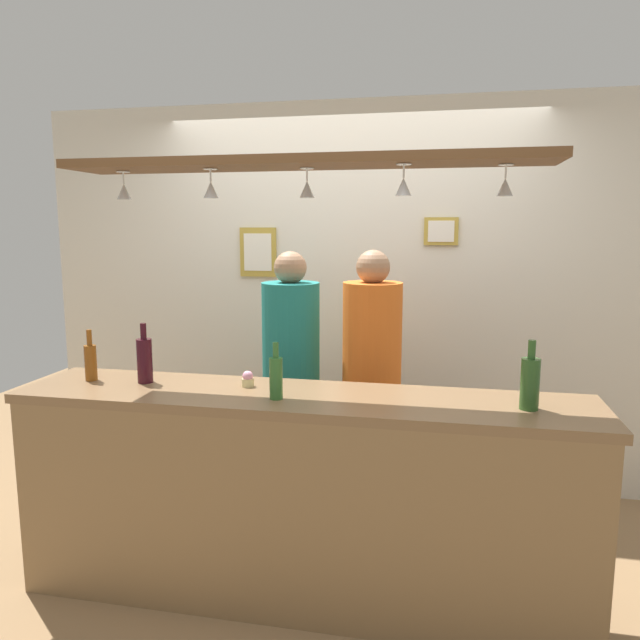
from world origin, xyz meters
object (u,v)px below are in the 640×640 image
object	(u,v)px
bottle_beer_amber_tall	(91,361)
cupcake	(248,379)
bottle_champagne_green	(530,382)
person_right_orange_shirt	(372,363)
picture_frame_upper_small	(441,231)
bottle_wine_dark_red	(145,359)
person_left_teal_shirt	(291,361)
picture_frame_caricature	(258,252)
bottle_beer_green_import	(276,377)

from	to	relation	value
bottle_beer_amber_tall	cupcake	bearing A→B (deg)	3.33
bottle_champagne_green	person_right_orange_shirt	bearing A→B (deg)	134.61
cupcake	picture_frame_upper_small	distance (m)	1.74
bottle_wine_dark_red	picture_frame_upper_small	world-z (taller)	picture_frame_upper_small
cupcake	bottle_champagne_green	bearing A→B (deg)	-4.68
bottle_wine_dark_red	cupcake	bearing A→B (deg)	3.20
bottle_champagne_green	bottle_beer_amber_tall	size ratio (longest dim) A/B	1.15
person_right_orange_shirt	cupcake	distance (m)	0.85
person_left_teal_shirt	person_right_orange_shirt	xyz separation A→B (m)	(0.48, 0.00, 0.01)
person_right_orange_shirt	cupcake	xyz separation A→B (m)	(-0.53, -0.67, 0.05)
bottle_champagne_green	picture_frame_upper_small	bearing A→B (deg)	105.58
person_left_teal_shirt	picture_frame_caricature	size ratio (longest dim) A/B	4.79
person_left_teal_shirt	bottle_beer_amber_tall	distance (m)	1.12
bottle_wine_dark_red	picture_frame_caricature	world-z (taller)	picture_frame_caricature
bottle_champagne_green	cupcake	xyz separation A→B (m)	(-1.29, 0.11, -0.08)
person_right_orange_shirt	bottle_champagne_green	xyz separation A→B (m)	(0.76, -0.77, 0.13)
bottle_beer_green_import	person_left_teal_shirt	bearing A→B (deg)	100.03
person_right_orange_shirt	picture_frame_caricature	size ratio (longest dim) A/B	4.83
bottle_beer_green_import	cupcake	distance (m)	0.27
person_left_teal_shirt	picture_frame_upper_small	world-z (taller)	picture_frame_upper_small
cupcake	picture_frame_upper_small	size ratio (longest dim) A/B	0.35
person_right_orange_shirt	bottle_champagne_green	size ratio (longest dim) A/B	5.47
bottle_beer_amber_tall	picture_frame_upper_small	xyz separation A→B (m)	(1.70, 1.37, 0.64)
bottle_beer_green_import	bottle_beer_amber_tall	world-z (taller)	same
person_left_teal_shirt	bottle_champagne_green	xyz separation A→B (m)	(1.25, -0.77, 0.14)
bottle_beer_amber_tall	cupcake	distance (m)	0.82
cupcake	bottle_wine_dark_red	bearing A→B (deg)	-176.80
cupcake	bottle_beer_amber_tall	bearing A→B (deg)	-176.67
bottle_beer_green_import	bottle_beer_amber_tall	distance (m)	1.01
person_right_orange_shirt	bottle_champagne_green	distance (m)	1.10
picture_frame_upper_small	bottle_wine_dark_red	bearing A→B (deg)	-136.36
person_left_teal_shirt	picture_frame_upper_small	distance (m)	1.31
person_right_orange_shirt	bottle_beer_amber_tall	distance (m)	1.52
person_right_orange_shirt	picture_frame_upper_small	distance (m)	1.06
person_left_teal_shirt	cupcake	size ratio (longest dim) A/B	20.90
bottle_beer_amber_tall	bottle_beer_green_import	bearing A→B (deg)	-7.25
picture_frame_caricature	bottle_beer_green_import	bearing A→B (deg)	-69.82
bottle_champagne_green	bottle_beer_amber_tall	distance (m)	2.10
bottle_beer_green_import	bottle_beer_amber_tall	xyz separation A→B (m)	(-1.01, 0.13, -0.00)
bottle_beer_green_import	bottle_wine_dark_red	bearing A→B (deg)	168.52
person_left_teal_shirt	picture_frame_upper_small	bearing A→B (deg)	37.61
person_left_teal_shirt	person_right_orange_shirt	size ratio (longest dim) A/B	0.99
bottle_beer_amber_tall	picture_frame_caricature	size ratio (longest dim) A/B	0.76
bottle_wine_dark_red	bottle_champagne_green	distance (m)	1.82
bottle_champagne_green	picture_frame_upper_small	world-z (taller)	picture_frame_upper_small
cupcake	picture_frame_caricature	bearing A→B (deg)	105.13
bottle_wine_dark_red	picture_frame_caricature	distance (m)	1.44
bottle_wine_dark_red	bottle_champagne_green	bearing A→B (deg)	-2.40
cupcake	picture_frame_upper_small	world-z (taller)	picture_frame_upper_small
person_left_teal_shirt	bottle_beer_amber_tall	xyz separation A→B (m)	(-0.86, -0.72, 0.12)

